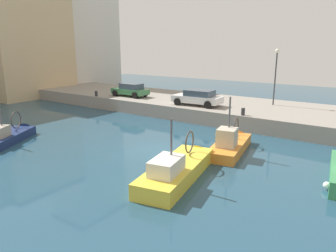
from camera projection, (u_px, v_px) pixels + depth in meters
water_surface at (164, 151)px, 19.46m from camera, size 80.00×80.00×0.00m
quay_wall at (239, 111)px, 28.41m from camera, size 9.00×56.00×1.20m
fishing_boat_yellow at (179, 174)px, 15.71m from camera, size 7.01×3.05×3.96m
fishing_boat_navy at (11, 139)px, 21.66m from camera, size 5.49×4.02×3.77m
fishing_boat_orange at (231, 148)px, 19.60m from camera, size 5.95×2.58×4.18m
parked_car_white at (198, 97)px, 27.68m from camera, size 2.29×4.39×1.36m
parked_car_green at (130, 90)px, 32.59m from camera, size 1.85×3.97×1.35m
mooring_bollard_mid at (243, 112)px, 23.79m from camera, size 0.28×0.28×0.55m
mooring_bollard_north at (96, 94)px, 32.77m from camera, size 0.28×0.28×0.55m
quay_streetlamp at (276, 68)px, 27.26m from camera, size 0.36×0.36×4.83m
waterfront_building_west at (78, 16)px, 46.31m from camera, size 10.06×7.56×21.06m
waterfront_building_central at (25, 46)px, 39.33m from camera, size 10.19×7.18×12.57m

